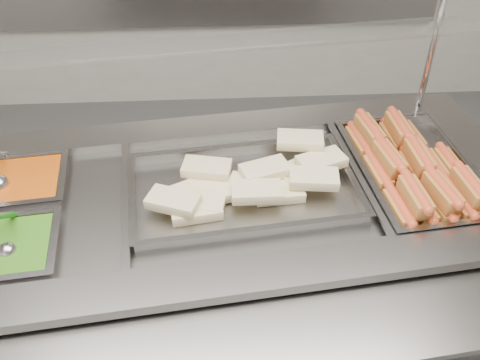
{
  "coord_description": "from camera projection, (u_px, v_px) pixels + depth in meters",
  "views": [
    {
      "loc": [
        -0.01,
        -0.99,
        2.09
      ],
      "look_at": [
        0.07,
        0.35,
        0.98
      ],
      "focal_mm": 40.0,
      "sensor_mm": 36.0,
      "label": 1
    }
  ],
  "objects": [
    {
      "name": "pan_hotdogs",
      "position": [
        412.0,
        176.0,
        1.86
      ],
      "size": [
        0.43,
        0.62,
        0.11
      ],
      "color": "gray",
      "rests_on": "steam_counter"
    },
    {
      "name": "tortilla_wraps",
      "position": [
        253.0,
        182.0,
        1.76
      ],
      "size": [
        0.68,
        0.38,
        0.1
      ],
      "color": "beige",
      "rests_on": "pan_wraps"
    },
    {
      "name": "hotdogs_in_buns",
      "position": [
        413.0,
        168.0,
        1.82
      ],
      "size": [
        0.38,
        0.57,
        0.12
      ],
      "color": "brown",
      "rests_on": "pan_hotdogs"
    },
    {
      "name": "pan_wraps",
      "position": [
        243.0,
        192.0,
        1.78
      ],
      "size": [
        0.77,
        0.51,
        0.07
      ],
      "color": "gray",
      "rests_on": "steam_counter"
    },
    {
      "name": "pan_peas",
      "position": [
        1.0,
        258.0,
        1.57
      ],
      "size": [
        0.35,
        0.29,
        0.11
      ],
      "color": "gray",
      "rests_on": "steam_counter"
    },
    {
      "name": "serving_spoon",
      "position": [
        7.0,
        245.0,
        1.54
      ],
      "size": [
        0.06,
        0.18,
        0.16
      ],
      "color": "#BBBBC0",
      "rests_on": "pan_peas"
    },
    {
      "name": "steam_counter",
      "position": [
        226.0,
        282.0,
        2.05
      ],
      "size": [
        2.09,
        1.11,
        0.96
      ],
      "color": "gray",
      "rests_on": "ground"
    },
    {
      "name": "sneeze_guard",
      "position": [
        211.0,
        46.0,
        1.68
      ],
      "size": [
        1.78,
        0.51,
        0.47
      ],
      "color": "silver",
      "rests_on": "steam_counter"
    },
    {
      "name": "pan_beans",
      "position": [
        17.0,
        190.0,
        1.8
      ],
      "size": [
        0.35,
        0.29,
        0.11
      ],
      "color": "gray",
      "rests_on": "steam_counter"
    },
    {
      "name": "tray_rail",
      "position": [
        256.0,
        338.0,
        1.37
      ],
      "size": [
        1.93,
        0.61,
        0.06
      ],
      "color": "gray",
      "rests_on": "steam_counter"
    }
  ]
}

